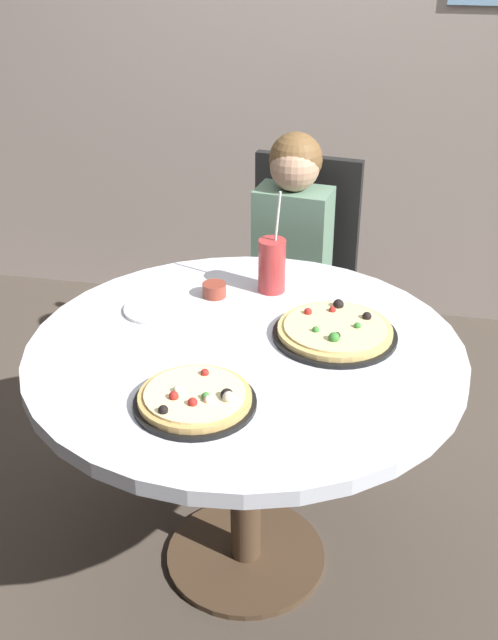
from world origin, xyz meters
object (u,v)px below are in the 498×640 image
dining_table (245,380)px  pizza_cheese (195,399)px  pizza_veggie (335,331)px  sauce_bowl (214,290)px  plate_small (156,309)px  soda_cup (272,265)px  chair_wooden (299,271)px  diner_child (285,303)px

dining_table → pizza_cheese: (-0.06, -0.28, 0.12)m
pizza_veggie → sauce_bowl: size_ratio=4.72×
dining_table → sauce_bowl: bearing=118.9°
plate_small → soda_cup: bearing=32.7°
pizza_cheese → dining_table: bearing=78.4°
soda_cup → sauce_bowl: bearing=-156.0°
dining_table → chair_wooden: chair_wooden is taller
dining_table → chair_wooden: 0.96m
diner_child → pizza_cheese: size_ratio=3.81×
soda_cup → chair_wooden: bearing=89.9°
diner_child → sauce_bowl: 0.60m
dining_table → pizza_cheese: size_ratio=4.02×
diner_child → soda_cup: (0.02, -0.43, 0.35)m
pizza_cheese → sauce_bowl: size_ratio=4.05×
chair_wooden → pizza_cheese: 1.26m
chair_wooden → diner_child: diner_child is taller
dining_table → diner_child: diner_child is taller
pizza_veggie → sauce_bowl: (-0.37, 0.17, 0.00)m
dining_table → pizza_cheese: pizza_cheese is taller
chair_wooden → pizza_veggie: (0.21, -0.85, 0.24)m
sauce_bowl → plate_small: size_ratio=0.39×
pizza_veggie → sauce_bowl: bearing=155.3°
diner_child → chair_wooden: bearing=83.1°
pizza_veggie → pizza_cheese: 0.47m
chair_wooden → sauce_bowl: chair_wooden is taller
sauce_bowl → chair_wooden: bearing=77.0°
chair_wooden → plate_small: 0.89m
sauce_bowl → plate_small: (-0.14, -0.12, -0.02)m
chair_wooden → pizza_veggie: chair_wooden is taller
pizza_cheese → diner_child: bearing=87.4°
pizza_cheese → sauce_bowl: (-0.09, 0.55, 0.00)m
chair_wooden → diner_child: (-0.02, -0.18, -0.05)m
pizza_veggie → soda_cup: bearing=131.5°
pizza_cheese → soda_cup: 0.62m
pizza_cheese → plate_small: (-0.23, 0.43, -0.01)m
dining_table → plate_small: bearing=153.5°
chair_wooden → pizza_veggie: bearing=-76.2°
diner_child → pizza_veggie: bearing=-71.0°
dining_table → soda_cup: bearing=88.1°
dining_table → pizza_veggie: 0.27m
diner_child → pizza_veggie: (0.23, -0.67, 0.28)m
dining_table → chair_wooden: (0.01, 0.95, -0.11)m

